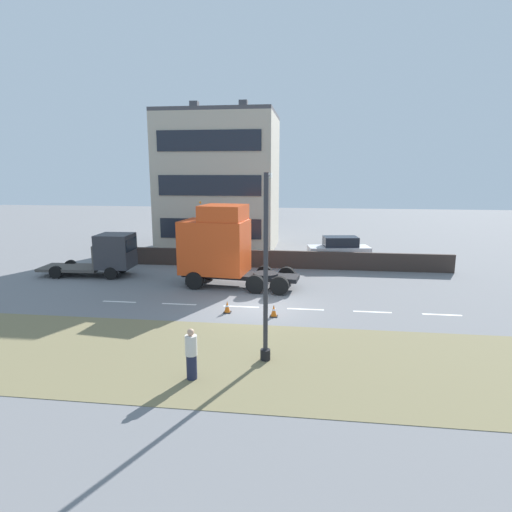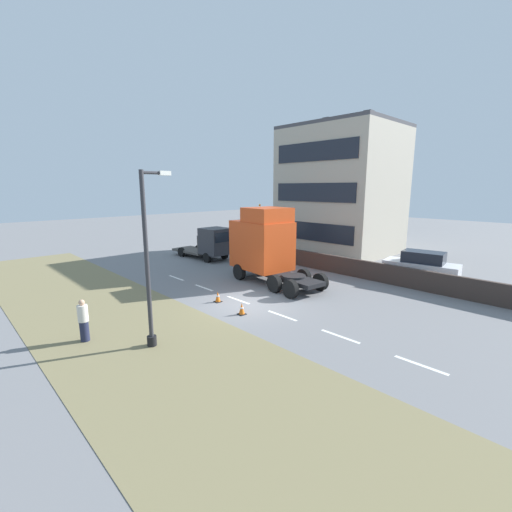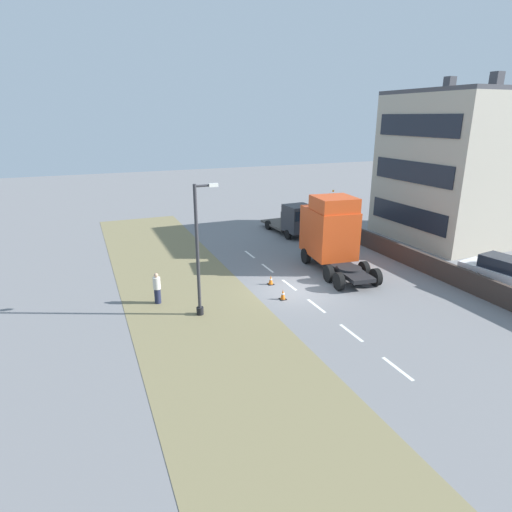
% 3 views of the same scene
% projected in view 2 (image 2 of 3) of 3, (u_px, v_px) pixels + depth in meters
% --- Properties ---
extents(ground_plane, '(120.00, 120.00, 0.00)m').
position_uv_depth(ground_plane, '(249.00, 304.00, 17.90)').
color(ground_plane, slate).
rests_on(ground_plane, ground).
extents(grass_verge, '(7.00, 44.00, 0.01)m').
position_uv_depth(grass_verge, '(140.00, 338.00, 13.84)').
color(grass_verge, olive).
rests_on(grass_verge, ground).
extents(lane_markings, '(0.16, 17.80, 0.00)m').
position_uv_depth(lane_markings, '(259.00, 307.00, 17.40)').
color(lane_markings, white).
rests_on(lane_markings, ground).
extents(boundary_wall, '(0.25, 24.00, 1.23)m').
position_uv_depth(boundary_wall, '(344.00, 266.00, 23.88)').
color(boundary_wall, '#382D28').
rests_on(boundary_wall, ground).
extents(building_block, '(8.35, 9.52, 12.57)m').
position_uv_depth(building_block, '(341.00, 190.00, 31.81)').
color(building_block, '#B7AD99').
rests_on(building_block, ground).
extents(lorry_cab, '(3.34, 7.02, 4.89)m').
position_uv_depth(lorry_cab, '(264.00, 244.00, 22.08)').
color(lorry_cab, black).
rests_on(lorry_cab, ground).
extents(flatbed_truck, '(2.34, 6.11, 2.73)m').
position_uv_depth(flatbed_truck, '(212.00, 243.00, 28.55)').
color(flatbed_truck, '#333338').
rests_on(flatbed_truck, ground).
extents(parked_car, '(2.36, 4.57, 2.04)m').
position_uv_depth(parked_car, '(421.00, 268.00, 21.76)').
color(parked_car, silver).
rests_on(parked_car, ground).
extents(lamp_post, '(1.30, 0.36, 6.60)m').
position_uv_depth(lamp_post, '(149.00, 270.00, 12.63)').
color(lamp_post, black).
rests_on(lamp_post, ground).
extents(pedestrian, '(0.39, 0.39, 1.72)m').
position_uv_depth(pedestrian, '(84.00, 321.00, 13.41)').
color(pedestrian, '#1E233D').
rests_on(pedestrian, ground).
extents(traffic_cone_lead, '(0.36, 0.36, 0.58)m').
position_uv_depth(traffic_cone_lead, '(218.00, 297.00, 18.18)').
color(traffic_cone_lead, black).
rests_on(traffic_cone_lead, ground).
extents(traffic_cone_trailing, '(0.36, 0.36, 0.58)m').
position_uv_depth(traffic_cone_trailing, '(242.00, 309.00, 16.38)').
color(traffic_cone_trailing, black).
rests_on(traffic_cone_trailing, ground).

